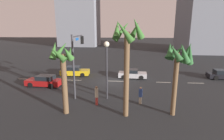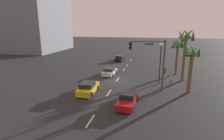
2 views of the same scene
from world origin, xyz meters
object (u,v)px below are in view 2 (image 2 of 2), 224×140
car_1 (88,88)px  pedestrian_0 (171,79)px  streetlamp (161,55)px  car_2 (120,58)px  palm_tree_1 (186,43)px  building_1 (34,9)px  pedestrian_1 (165,72)px  car_0 (110,72)px  car_3 (128,99)px  palm_tree_0 (191,59)px  traffic_signal (152,57)px  palm_tree_2 (178,47)px

car_1 → pedestrian_0: bearing=116.3°
car_1 → streetlamp: bearing=124.0°
car_2 → palm_tree_1: size_ratio=0.57×
palm_tree_1 → building_1: bearing=-121.4°
pedestrian_1 → palm_tree_1: size_ratio=0.21×
car_0 → building_1: bearing=-128.9°
car_2 → car_3: (24.72, 5.35, 0.03)m
streetlamp → pedestrian_1: 4.87m
car_0 → palm_tree_0: bearing=62.4°
car_2 → palm_tree_1: (14.24, 12.50, 5.32)m
car_0 → car_1: bearing=-4.5°
car_0 → pedestrian_0: bearing=69.5°
traffic_signal → palm_tree_0: traffic_signal is taller
palm_tree_1 → building_1: 52.75m
traffic_signal → palm_tree_0: size_ratio=1.06×
streetlamp → car_2: bearing=-151.2°
car_2 → traffic_signal: traffic_signal is taller
car_3 → pedestrian_0: pedestrian_0 is taller
car_0 → streetlamp: 9.49m
palm_tree_0 → palm_tree_1: 5.47m
car_0 → palm_tree_1: palm_tree_1 is taller
car_1 → palm_tree_0: palm_tree_0 is taller
car_2 → palm_tree_0: 23.44m
car_2 → building_1: building_1 is taller
streetlamp → pedestrian_0: bearing=63.0°
palm_tree_2 → pedestrian_1: bearing=-36.8°
car_0 → building_1: 43.98m
palm_tree_0 → palm_tree_1: bearing=179.2°
car_0 → car_2: bearing=-177.2°
palm_tree_2 → building_1: bearing=-117.6°
car_2 → car_3: car_3 is taller
palm_tree_0 → building_1: building_1 is taller
pedestrian_1 → palm_tree_0: palm_tree_0 is taller
palm_tree_0 → building_1: 55.82m
palm_tree_1 → car_1: bearing=-57.3°
pedestrian_0 → palm_tree_2: bearing=168.3°
car_0 → traffic_signal: traffic_signal is taller
pedestrian_0 → car_3: bearing=-34.1°
car_2 → pedestrian_1: 16.21m
car_0 → traffic_signal: 10.23m
streetlamp → palm_tree_0: bearing=46.9°
streetlamp → palm_tree_0: (3.27, 3.50, 0.20)m
pedestrian_0 → palm_tree_0: (2.45, 1.88, 3.41)m
car_2 → palm_tree_1: bearing=41.3°
pedestrian_0 → palm_tree_1: size_ratio=0.23×
traffic_signal → pedestrian_0: 5.15m
palm_tree_0 → building_1: (-32.45, -44.41, 9.51)m
car_2 → palm_tree_2: palm_tree_2 is taller
car_2 → traffic_signal: 21.45m
streetlamp → pedestrian_1: bearing=163.7°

